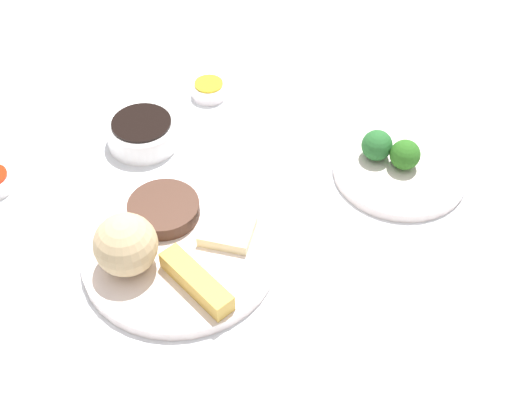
{
  "coord_description": "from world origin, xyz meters",
  "views": [
    {
      "loc": [
        -0.3,
        0.52,
        0.71
      ],
      "look_at": [
        -0.06,
        -0.04,
        0.06
      ],
      "focal_mm": 47.03,
      "sensor_mm": 36.0,
      "label": 1
    }
  ],
  "objects": [
    {
      "name": "main_plate",
      "position": [
        0.01,
        0.05,
        0.03
      ],
      "size": [
        0.25,
        0.25,
        0.02
      ],
      "primitive_type": "cylinder",
      "color": "white",
      "rests_on": "tabletop"
    },
    {
      "name": "sauce_ramekin_hot_mustard_liquid",
      "position": [
        0.13,
        -0.27,
        0.04
      ],
      "size": [
        0.05,
        0.05,
        0.0
      ],
      "primitive_type": "cylinder",
      "color": "yellow",
      "rests_on": "sauce_ramekin_hot_mustard"
    },
    {
      "name": "stir_fry_heap",
      "position": [
        0.06,
        0.01,
        0.05
      ],
      "size": [
        0.1,
        0.1,
        0.02
      ],
      "primitive_type": "cylinder",
      "color": "#4A2E22",
      "rests_on": "main_plate"
    },
    {
      "name": "crab_rangoon_wonton",
      "position": [
        -0.04,
        0.01,
        0.04
      ],
      "size": [
        0.08,
        0.07,
        0.02
      ],
      "primitive_type": "cube",
      "rotation": [
        0.0,
        0.0,
        0.16
      ],
      "color": "beige",
      "rests_on": "main_plate"
    },
    {
      "name": "tabletop",
      "position": [
        0.0,
        0.0,
        0.01
      ],
      "size": [
        2.2,
        2.2,
        0.02
      ],
      "primitive_type": "cube",
      "color": "white",
      "rests_on": "ground"
    },
    {
      "name": "soy_sauce_bowl",
      "position": [
        0.17,
        -0.13,
        0.04
      ],
      "size": [
        0.11,
        0.11,
        0.04
      ],
      "primitive_type": "cylinder",
      "color": "white",
      "rests_on": "tabletop"
    },
    {
      "name": "broccoli_floret_2",
      "position": [
        -0.17,
        -0.22,
        0.06
      ],
      "size": [
        0.05,
        0.05,
        0.05
      ],
      "primitive_type": "sphere",
      "color": "#26662C",
      "rests_on": "broccoli_plate"
    },
    {
      "name": "broccoli_floret_0",
      "position": [
        -0.21,
        -0.22,
        0.06
      ],
      "size": [
        0.04,
        0.04,
        0.04
      ],
      "primitive_type": "sphere",
      "color": "#2A671E",
      "rests_on": "broccoli_plate"
    },
    {
      "name": "rice_scoop",
      "position": [
        0.05,
        0.1,
        0.08
      ],
      "size": [
        0.08,
        0.08,
        0.08
      ],
      "primitive_type": "sphere",
      "color": "tan",
      "rests_on": "main_plate"
    },
    {
      "name": "broccoli_plate",
      "position": [
        -0.21,
        -0.21,
        0.03
      ],
      "size": [
        0.19,
        0.19,
        0.01
      ],
      "primitive_type": "cylinder",
      "color": "white",
      "rests_on": "tabletop"
    },
    {
      "name": "sauce_ramekin_hot_mustard",
      "position": [
        0.13,
        -0.27,
        0.03
      ],
      "size": [
        0.06,
        0.06,
        0.02
      ],
      "primitive_type": "cylinder",
      "color": "white",
      "rests_on": "tabletop"
    },
    {
      "name": "soy_sauce_bowl_liquid",
      "position": [
        0.17,
        -0.13,
        0.06
      ],
      "size": [
        0.09,
        0.09,
        0.0
      ],
      "primitive_type": "cylinder",
      "color": "black",
      "rests_on": "soy_sauce_bowl"
    },
    {
      "name": "spring_roll",
      "position": [
        -0.04,
        0.1,
        0.05
      ],
      "size": [
        0.11,
        0.07,
        0.03
      ],
      "primitive_type": "cube",
      "rotation": [
        0.0,
        0.0,
        2.72
      ],
      "color": "gold",
      "rests_on": "main_plate"
    }
  ]
}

